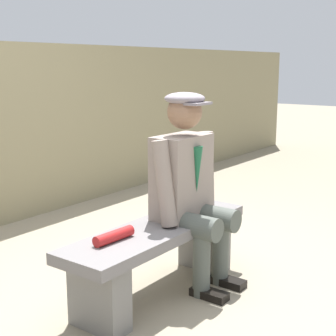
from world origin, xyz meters
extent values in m
plane|color=gray|center=(0.00, 0.00, 0.00)|extent=(30.00, 30.00, 0.00)
cube|color=slate|center=(0.00, 0.00, 0.41)|extent=(1.43, 0.40, 0.07)
cube|color=slate|center=(-0.53, 0.00, 0.19)|extent=(0.16, 0.34, 0.38)
cube|color=slate|center=(0.53, 0.00, 0.19)|extent=(0.16, 0.34, 0.38)
cube|color=gray|center=(-0.25, 0.00, 0.72)|extent=(0.41, 0.23, 0.54)
cylinder|color=#1E2338|center=(-0.25, 0.00, 0.96)|extent=(0.23, 0.23, 0.06)
cone|color=#195938|center=(-0.25, 0.12, 0.78)|extent=(0.07, 0.07, 0.30)
sphere|color=#8C664C|center=(-0.25, 0.02, 1.14)|extent=(0.22, 0.22, 0.22)
ellipsoid|color=gray|center=(-0.25, 0.02, 1.22)|extent=(0.26, 0.26, 0.08)
cube|color=gray|center=(-0.25, 0.12, 1.19)|extent=(0.18, 0.10, 0.02)
cylinder|color=#4D534C|center=(-0.36, 0.12, 0.45)|extent=(0.15, 0.46, 0.15)
cylinder|color=#4D534C|center=(-0.36, 0.23, 0.22)|extent=(0.11, 0.11, 0.45)
cube|color=black|center=(-0.36, 0.29, 0.03)|extent=(0.10, 0.24, 0.05)
cylinder|color=gray|center=(-0.48, 0.04, 0.72)|extent=(0.11, 0.13, 0.53)
cylinder|color=#4D534C|center=(-0.13, 0.12, 0.45)|extent=(0.15, 0.46, 0.15)
cylinder|color=#4D534C|center=(-0.13, 0.23, 0.22)|extent=(0.11, 0.11, 0.45)
cube|color=black|center=(-0.13, 0.29, 0.03)|extent=(0.10, 0.24, 0.05)
cylinder|color=gray|center=(-0.01, 0.04, 0.72)|extent=(0.12, 0.18, 0.54)
cylinder|color=#B21E1E|center=(0.37, -0.03, 0.48)|extent=(0.27, 0.08, 0.06)
camera|label=1|loc=(2.35, 1.82, 1.43)|focal=53.76mm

